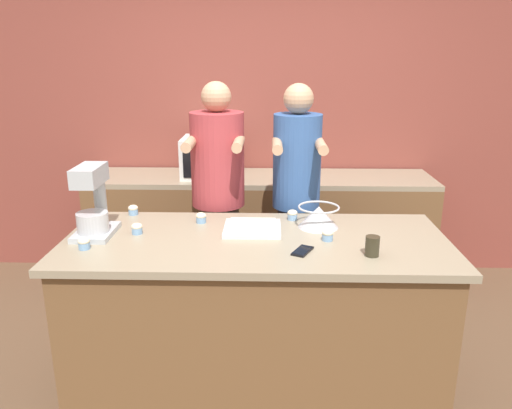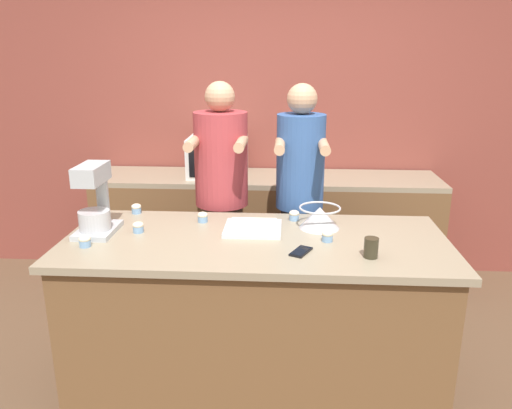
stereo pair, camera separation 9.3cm
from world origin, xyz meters
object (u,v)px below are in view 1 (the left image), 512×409
object	(u,v)px
microwave_oven	(211,157)
cupcake_1	(292,215)
person_left	(219,206)
cupcake_6	(84,243)
stand_mixer	(93,205)
cell_phone	(302,251)
baking_tray	(252,228)
cupcake_5	(328,235)
drinking_glass	(372,246)
cupcake_3	(137,228)
cupcake_2	(96,214)
cupcake_4	(133,210)
person_right	(296,206)
mixing_bowl	(319,216)
cupcake_0	(201,217)

from	to	relation	value
microwave_oven	cupcake_1	xyz separation A→B (m)	(0.61, -1.10, -0.13)
person_left	cupcake_6	size ratio (longest dim) A/B	27.84
person_left	stand_mixer	xyz separation A→B (m)	(-0.62, -0.64, 0.20)
person_left	cell_phone	xyz separation A→B (m)	(0.51, -0.85, 0.03)
cell_phone	cupcake_6	size ratio (longest dim) A/B	2.57
baking_tray	cupcake_5	world-z (taller)	cupcake_5
cupcake_6	drinking_glass	bearing A→B (deg)	-1.90
cupcake_3	cupcake_2	bearing A→B (deg)	142.06
cupcake_4	cupcake_1	bearing A→B (deg)	-4.22
cell_phone	cupcake_6	world-z (taller)	cupcake_6
drinking_glass	cupcake_3	xyz separation A→B (m)	(-1.25, 0.28, -0.02)
drinking_glass	cupcake_6	world-z (taller)	drinking_glass
person_right	person_left	bearing A→B (deg)	179.92
mixing_bowl	cupcake_0	xyz separation A→B (m)	(-0.69, 0.06, -0.04)
mixing_bowl	cupcake_2	distance (m)	1.34
mixing_bowl	cell_phone	bearing A→B (deg)	-106.68
person_left	stand_mixer	world-z (taller)	person_left
stand_mixer	cupcake_3	bearing A→B (deg)	6.02
microwave_oven	cupcake_0	distance (m)	1.18
cupcake_2	cupcake_5	distance (m)	1.40
cell_phone	cupcake_3	xyz separation A→B (m)	(-0.91, 0.24, 0.03)
cupcake_6	cupcake_1	bearing A→B (deg)	24.62
person_right	cupcake_1	bearing A→B (deg)	-96.50
cupcake_6	mixing_bowl	bearing A→B (deg)	16.76
baking_tray	drinking_glass	world-z (taller)	drinking_glass
person_right	baking_tray	distance (m)	0.61
cupcake_4	cupcake_2	bearing A→B (deg)	-153.61
person_left	cupcake_2	distance (m)	0.80
cupcake_0	microwave_oven	bearing A→B (deg)	93.31
cupcake_0	stand_mixer	bearing A→B (deg)	-158.02
microwave_oven	cupcake_4	distance (m)	1.10
person_left	baking_tray	distance (m)	0.60
cupcake_5	cupcake_3	bearing A→B (deg)	175.97
mixing_bowl	microwave_oven	size ratio (longest dim) A/B	0.52
baking_tray	cupcake_2	size ratio (longest dim) A/B	5.16
baking_tray	person_left	bearing A→B (deg)	114.43
mixing_bowl	cupcake_2	bearing A→B (deg)	175.62
person_left	cupcake_6	xyz separation A→B (m)	(-0.61, -0.85, 0.06)
microwave_oven	cupcake_6	distance (m)	1.68
cupcake_3	cupcake_5	bearing A→B (deg)	-4.03
stand_mixer	cupcake_2	bearing A→B (deg)	108.02
person_left	cupcake_5	world-z (taller)	person_left
cell_phone	cupcake_6	bearing A→B (deg)	179.53
cupcake_0	cupcake_6	xyz separation A→B (m)	(-0.55, -0.43, 0.00)
cupcake_1	cupcake_5	size ratio (longest dim) A/B	1.00
mixing_bowl	cupcake_0	bearing A→B (deg)	174.99
person_right	drinking_glass	xyz separation A→B (m)	(0.33, -0.89, 0.07)
baking_tray	cupcake_6	distance (m)	0.91
drinking_glass	cupcake_3	bearing A→B (deg)	167.36
baking_tray	cupcake_6	world-z (taller)	cupcake_6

